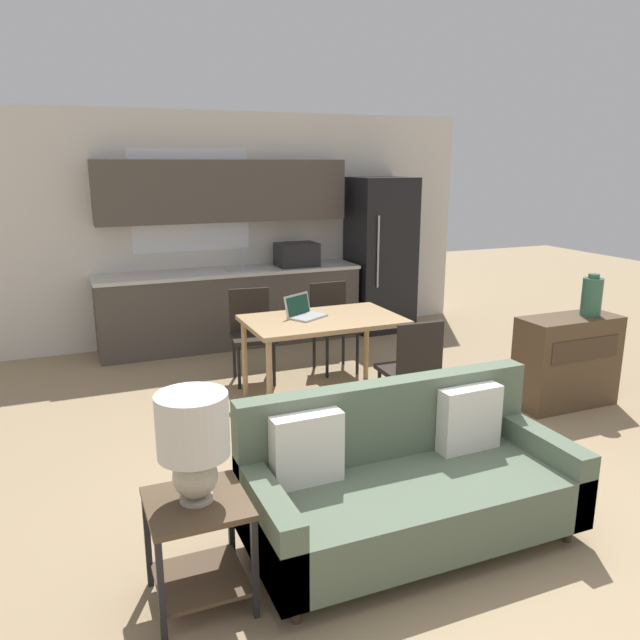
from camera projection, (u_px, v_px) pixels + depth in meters
name	position (u px, v px, depth m)	size (l,w,h in m)	color
ground_plane	(424.00, 533.00, 3.67)	(20.00, 20.00, 0.00)	#9E8460
wall_back	(221.00, 228.00, 7.47)	(6.40, 0.07, 2.70)	silver
kitchen_counter	(231.00, 274.00, 7.34)	(3.08, 0.65, 2.15)	#4C443D
refrigerator	(380.00, 255.00, 7.96)	(0.74, 0.70, 1.94)	black
dining_table	(323.00, 326.00, 5.57)	(1.38, 0.85, 0.77)	tan
couch	(406.00, 483.00, 3.57)	(1.87, 0.80, 0.88)	#3D2D1E
side_table	(198.00, 534.00, 3.02)	(0.47, 0.47, 0.55)	brown
table_lamp	(193.00, 437.00, 2.90)	(0.34, 0.34, 0.54)	#B2A893
credenza	(566.00, 361.00, 5.53)	(0.91, 0.40, 0.81)	brown
vase	(592.00, 296.00, 5.44)	(0.17, 0.17, 0.37)	#336047
dining_chair_far_left	(252.00, 330.00, 6.15)	(0.47, 0.47, 0.91)	black
dining_chair_near_right	(412.00, 367.00, 5.05)	(0.44, 0.44, 0.91)	black
dining_chair_far_right	(333.00, 322.00, 6.47)	(0.42, 0.42, 0.91)	black
laptop	(303.00, 312.00, 5.59)	(0.40, 0.38, 0.20)	#B7BABC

